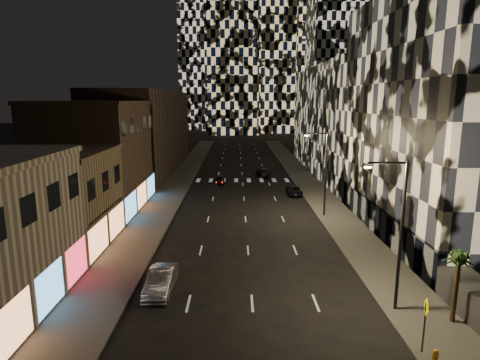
{
  "coord_description": "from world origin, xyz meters",
  "views": [
    {
      "loc": [
        -0.98,
        -12.09,
        12.53
      ],
      "look_at": [
        -0.67,
        20.38,
        6.0
      ],
      "focal_mm": 30.0,
      "sensor_mm": 36.0,
      "label": 1
    }
  ],
  "objects_px": {
    "streetlight_far": "(324,168)",
    "fire_hydrant": "(435,357)",
    "ped_sign": "(425,315)",
    "car_dark_rightlane": "(294,191)",
    "car_dark_oncoming": "(263,172)",
    "streetlight_near": "(398,226)",
    "car_dark_midlane": "(220,180)",
    "car_silver_parked": "(161,281)",
    "palm_tree": "(458,264)"
  },
  "relations": [
    {
      "from": "car_silver_parked",
      "to": "ped_sign",
      "type": "distance_m",
      "value": 15.9
    },
    {
      "from": "fire_hydrant",
      "to": "palm_tree",
      "type": "relative_size",
      "value": 0.17
    },
    {
      "from": "streetlight_far",
      "to": "car_dark_rightlane",
      "type": "xyz_separation_m",
      "value": [
        -1.58,
        9.96,
        -4.78
      ]
    },
    {
      "from": "car_dark_rightlane",
      "to": "ped_sign",
      "type": "relative_size",
      "value": 1.42
    },
    {
      "from": "streetlight_near",
      "to": "car_silver_parked",
      "type": "height_order",
      "value": "streetlight_near"
    },
    {
      "from": "car_silver_parked",
      "to": "fire_hydrant",
      "type": "distance_m",
      "value": 16.43
    },
    {
      "from": "streetlight_near",
      "to": "fire_hydrant",
      "type": "height_order",
      "value": "streetlight_near"
    },
    {
      "from": "car_dark_oncoming",
      "to": "fire_hydrant",
      "type": "height_order",
      "value": "car_dark_oncoming"
    },
    {
      "from": "streetlight_far",
      "to": "fire_hydrant",
      "type": "xyz_separation_m",
      "value": [
        0.15,
        -25.13,
        -4.86
      ]
    },
    {
      "from": "streetlight_near",
      "to": "car_dark_oncoming",
      "type": "bearing_deg",
      "value": 96.36
    },
    {
      "from": "streetlight_far",
      "to": "car_dark_rightlane",
      "type": "bearing_deg",
      "value": 99.01
    },
    {
      "from": "ped_sign",
      "to": "palm_tree",
      "type": "height_order",
      "value": "palm_tree"
    },
    {
      "from": "streetlight_far",
      "to": "car_silver_parked",
      "type": "xyz_separation_m",
      "value": [
        -14.34,
        -17.37,
        -4.59
      ]
    },
    {
      "from": "car_dark_midlane",
      "to": "car_dark_rightlane",
      "type": "relative_size",
      "value": 0.87
    },
    {
      "from": "car_dark_rightlane",
      "to": "ped_sign",
      "type": "height_order",
      "value": "ped_sign"
    },
    {
      "from": "streetlight_far",
      "to": "car_dark_oncoming",
      "type": "xyz_separation_m",
      "value": [
        -4.85,
        23.54,
        -4.67
      ]
    },
    {
      "from": "streetlight_far",
      "to": "ped_sign",
      "type": "distance_m",
      "value": 24.43
    },
    {
      "from": "palm_tree",
      "to": "car_dark_oncoming",
      "type": "bearing_deg",
      "value": 99.85
    },
    {
      "from": "car_dark_midlane",
      "to": "ped_sign",
      "type": "height_order",
      "value": "ped_sign"
    },
    {
      "from": "car_silver_parked",
      "to": "car_dark_oncoming",
      "type": "relative_size",
      "value": 0.97
    },
    {
      "from": "streetlight_far",
      "to": "car_dark_oncoming",
      "type": "height_order",
      "value": "streetlight_far"
    },
    {
      "from": "streetlight_near",
      "to": "car_dark_rightlane",
      "type": "distance_m",
      "value": 30.38
    },
    {
      "from": "car_dark_rightlane",
      "to": "fire_hydrant",
      "type": "height_order",
      "value": "car_dark_rightlane"
    },
    {
      "from": "palm_tree",
      "to": "streetlight_near",
      "type": "bearing_deg",
      "value": 154.29
    },
    {
      "from": "car_dark_midlane",
      "to": "car_dark_oncoming",
      "type": "height_order",
      "value": "car_dark_oncoming"
    },
    {
      "from": "ped_sign",
      "to": "car_dark_oncoming",
      "type": "bearing_deg",
      "value": 110.96
    },
    {
      "from": "car_dark_oncoming",
      "to": "ped_sign",
      "type": "distance_m",
      "value": 48.02
    },
    {
      "from": "streetlight_far",
      "to": "fire_hydrant",
      "type": "height_order",
      "value": "streetlight_far"
    },
    {
      "from": "streetlight_far",
      "to": "fire_hydrant",
      "type": "relative_size",
      "value": 12.33
    },
    {
      "from": "streetlight_near",
      "to": "fire_hydrant",
      "type": "xyz_separation_m",
      "value": [
        0.15,
        -5.13,
        -4.86
      ]
    },
    {
      "from": "car_dark_midlane",
      "to": "car_silver_parked",
      "type": "bearing_deg",
      "value": -98.9
    },
    {
      "from": "streetlight_far",
      "to": "fire_hydrant",
      "type": "distance_m",
      "value": 25.6
    },
    {
      "from": "streetlight_near",
      "to": "car_dark_rightlane",
      "type": "xyz_separation_m",
      "value": [
        -1.58,
        29.96,
        -4.78
      ]
    },
    {
      "from": "car_dark_rightlane",
      "to": "fire_hydrant",
      "type": "distance_m",
      "value": 35.13
    },
    {
      "from": "streetlight_far",
      "to": "car_dark_midlane",
      "type": "relative_size",
      "value": 2.5
    },
    {
      "from": "car_dark_midlane",
      "to": "car_dark_rightlane",
      "type": "xyz_separation_m",
      "value": [
        10.25,
        -7.49,
        -0.04
      ]
    },
    {
      "from": "car_silver_parked",
      "to": "car_dark_oncoming",
      "type": "bearing_deg",
      "value": 77.91
    },
    {
      "from": "car_dark_midlane",
      "to": "ped_sign",
      "type": "bearing_deg",
      "value": -79.0
    },
    {
      "from": "streetlight_far",
      "to": "car_dark_midlane",
      "type": "height_order",
      "value": "streetlight_far"
    },
    {
      "from": "car_silver_parked",
      "to": "car_dark_midlane",
      "type": "bearing_deg",
      "value": 86.84
    },
    {
      "from": "car_silver_parked",
      "to": "car_dark_midlane",
      "type": "xyz_separation_m",
      "value": [
        2.51,
        34.82,
        -0.15
      ]
    },
    {
      "from": "car_dark_rightlane",
      "to": "palm_tree",
      "type": "height_order",
      "value": "palm_tree"
    },
    {
      "from": "streetlight_far",
      "to": "palm_tree",
      "type": "bearing_deg",
      "value": -82.15
    },
    {
      "from": "streetlight_near",
      "to": "car_silver_parked",
      "type": "relative_size",
      "value": 1.95
    },
    {
      "from": "palm_tree",
      "to": "car_silver_parked",
      "type": "bearing_deg",
      "value": 166.82
    },
    {
      "from": "car_silver_parked",
      "to": "palm_tree",
      "type": "height_order",
      "value": "palm_tree"
    },
    {
      "from": "car_dark_midlane",
      "to": "palm_tree",
      "type": "xyz_separation_m",
      "value": [
        14.78,
        -38.86,
        2.99
      ]
    },
    {
      "from": "streetlight_far",
      "to": "fire_hydrant",
      "type": "bearing_deg",
      "value": -89.67
    },
    {
      "from": "car_dark_oncoming",
      "to": "car_silver_parked",
      "type": "bearing_deg",
      "value": 69.24
    },
    {
      "from": "streetlight_far",
      "to": "ped_sign",
      "type": "bearing_deg",
      "value": -90.13
    }
  ]
}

